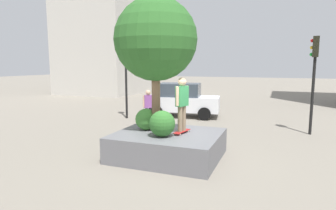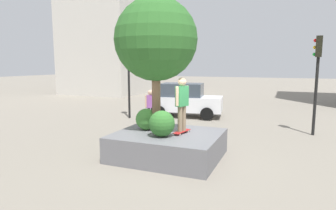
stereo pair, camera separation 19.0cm
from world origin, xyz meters
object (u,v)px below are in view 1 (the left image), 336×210
(skateboarder, at_px, (182,100))
(traffic_light_corner, at_px, (314,68))
(police_car, at_px, (182,100))
(bystander_watching, at_px, (148,104))
(planter_ledge, at_px, (168,145))
(traffic_light_median, at_px, (126,63))
(plaza_tree, at_px, (156,40))
(skateboard, at_px, (182,132))

(skateboarder, bearing_deg, traffic_light_corner, 50.16)
(police_car, relative_size, bystander_watching, 2.51)
(planter_ledge, height_order, skateboarder, skateboarder)
(traffic_light_median, bearing_deg, police_car, 31.09)
(planter_ledge, bearing_deg, police_car, 104.99)
(traffic_light_median, xyz_separation_m, bystander_watching, (1.75, -0.90, -2.08))
(traffic_light_corner, bearing_deg, skateboarder, -129.84)
(plaza_tree, xyz_separation_m, police_car, (-1.42, 6.94, -2.77))
(traffic_light_corner, height_order, traffic_light_median, traffic_light_median)
(plaza_tree, relative_size, skateboarder, 2.52)
(planter_ledge, height_order, plaza_tree, plaza_tree)
(planter_ledge, height_order, bystander_watching, bystander_watching)
(police_car, height_order, traffic_light_corner, traffic_light_corner)
(plaza_tree, height_order, bystander_watching, plaza_tree)
(plaza_tree, height_order, skateboarder, plaza_tree)
(plaza_tree, distance_m, skateboard, 3.02)
(plaza_tree, relative_size, bystander_watching, 2.50)
(planter_ledge, xyz_separation_m, plaza_tree, (-0.49, 0.18, 3.34))
(traffic_light_corner, relative_size, bystander_watching, 2.41)
(skateboard, distance_m, bystander_watching, 5.56)
(plaza_tree, bearing_deg, bystander_watching, 118.01)
(skateboard, height_order, traffic_light_median, traffic_light_median)
(traffic_light_corner, bearing_deg, skateboard, -129.84)
(skateboard, bearing_deg, bystander_watching, 126.04)
(skateboard, relative_size, traffic_light_median, 0.18)
(police_car, bearing_deg, skateboard, -71.59)
(traffic_light_median, bearing_deg, planter_ledge, -50.17)
(planter_ledge, height_order, police_car, police_car)
(traffic_light_corner, bearing_deg, plaza_tree, -135.94)
(skateboarder, height_order, bystander_watching, skateboarder)
(police_car, bearing_deg, plaza_tree, -78.46)
(skateboarder, bearing_deg, bystander_watching, 126.04)
(bystander_watching, bearing_deg, planter_ledge, -58.29)
(skateboarder, relative_size, traffic_light_median, 0.38)
(plaza_tree, height_order, police_car, plaza_tree)
(plaza_tree, relative_size, skateboard, 5.18)
(traffic_light_corner, bearing_deg, police_car, 162.26)
(skateboarder, distance_m, traffic_light_median, 7.46)
(skateboarder, height_order, traffic_light_corner, traffic_light_corner)
(skateboarder, xyz_separation_m, traffic_light_median, (-5.02, 5.39, 1.21))
(skateboard, relative_size, bystander_watching, 0.48)
(police_car, xyz_separation_m, traffic_light_median, (-2.68, -1.62, 2.10))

